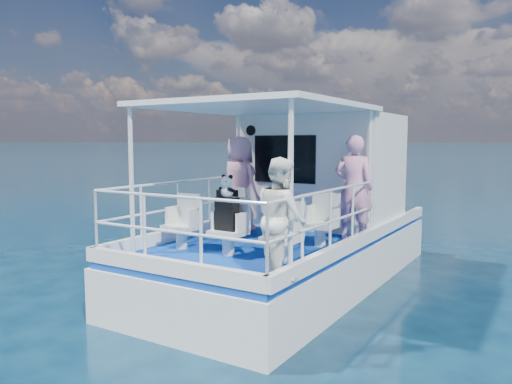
# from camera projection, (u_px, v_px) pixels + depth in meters

# --- Properties ---
(ground) EXTENTS (2000.00, 2000.00, 0.00)m
(ground) POSITION_uv_depth(u_px,v_px,m) (266.00, 295.00, 8.44)
(ground) COLOR #072035
(ground) RESTS_ON ground
(hull) EXTENTS (3.00, 7.00, 1.60)m
(hull) POSITION_uv_depth(u_px,v_px,m) (293.00, 281.00, 9.29)
(hull) COLOR white
(hull) RESTS_ON ground
(deck) EXTENTS (2.90, 6.90, 0.10)m
(deck) POSITION_uv_depth(u_px,v_px,m) (293.00, 236.00, 9.20)
(deck) COLOR #0B399F
(deck) RESTS_ON hull
(cabin) EXTENTS (2.85, 2.00, 2.20)m
(cabin) POSITION_uv_depth(u_px,v_px,m) (323.00, 170.00, 10.19)
(cabin) COLOR white
(cabin) RESTS_ON deck
(canopy) EXTENTS (3.00, 3.20, 0.08)m
(canopy) POSITION_uv_depth(u_px,v_px,m) (260.00, 107.00, 7.95)
(canopy) COLOR white
(canopy) RESTS_ON cabin
(canopy_posts) EXTENTS (2.77, 2.97, 2.20)m
(canopy_posts) POSITION_uv_depth(u_px,v_px,m) (258.00, 178.00, 8.03)
(canopy_posts) COLOR white
(canopy_posts) RESTS_ON deck
(railings) EXTENTS (2.84, 3.59, 1.00)m
(railings) POSITION_uv_depth(u_px,v_px,m) (247.00, 217.00, 7.81)
(railings) COLOR white
(railings) RESTS_ON deck
(seat_port_fwd) EXTENTS (0.48, 0.46, 0.38)m
(seat_port_fwd) POSITION_uv_depth(u_px,v_px,m) (228.00, 225.00, 8.97)
(seat_port_fwd) COLOR silver
(seat_port_fwd) RESTS_ON deck
(seat_center_fwd) EXTENTS (0.48, 0.46, 0.38)m
(seat_center_fwd) POSITION_uv_depth(u_px,v_px,m) (272.00, 229.00, 8.50)
(seat_center_fwd) COLOR silver
(seat_center_fwd) RESTS_ON deck
(seat_stbd_fwd) EXTENTS (0.48, 0.46, 0.38)m
(seat_stbd_fwd) POSITION_uv_depth(u_px,v_px,m) (320.00, 235.00, 8.03)
(seat_stbd_fwd) COLOR silver
(seat_stbd_fwd) RESTS_ON deck
(seat_port_aft) EXTENTS (0.48, 0.46, 0.38)m
(seat_port_aft) POSITION_uv_depth(u_px,v_px,m) (181.00, 237.00, 7.87)
(seat_port_aft) COLOR silver
(seat_port_aft) RESTS_ON deck
(seat_center_aft) EXTENTS (0.48, 0.46, 0.38)m
(seat_center_aft) POSITION_uv_depth(u_px,v_px,m) (228.00, 243.00, 7.40)
(seat_center_aft) COLOR silver
(seat_center_aft) RESTS_ON deck
(seat_stbd_aft) EXTENTS (0.48, 0.46, 0.38)m
(seat_stbd_aft) POSITION_uv_depth(u_px,v_px,m) (281.00, 249.00, 6.93)
(seat_stbd_aft) COLOR silver
(seat_stbd_aft) RESTS_ON deck
(passenger_port_fwd) EXTENTS (0.76, 0.62, 1.79)m
(passenger_port_fwd) POSITION_uv_depth(u_px,v_px,m) (239.00, 183.00, 9.50)
(passenger_port_fwd) COLOR pink
(passenger_port_fwd) RESTS_ON deck
(passenger_stbd_fwd) EXTENTS (0.72, 0.54, 1.80)m
(passenger_stbd_fwd) POSITION_uv_depth(u_px,v_px,m) (354.00, 188.00, 8.49)
(passenger_stbd_fwd) COLOR #E896C1
(passenger_stbd_fwd) RESTS_ON deck
(passenger_stbd_aft) EXTENTS (0.92, 0.90, 1.50)m
(passenger_stbd_aft) POSITION_uv_depth(u_px,v_px,m) (281.00, 218.00, 6.14)
(passenger_stbd_aft) COLOR white
(passenger_stbd_aft) RESTS_ON deck
(backpack_port) EXTENTS (0.34, 0.19, 0.45)m
(backpack_port) POSITION_uv_depth(u_px,v_px,m) (227.00, 203.00, 8.85)
(backpack_port) COLOR black
(backpack_port) RESTS_ON seat_port_fwd
(backpack_center) EXTENTS (0.32, 0.18, 0.49)m
(backpack_center) POSITION_uv_depth(u_px,v_px,m) (227.00, 214.00, 7.34)
(backpack_center) COLOR black
(backpack_center) RESTS_ON seat_center_aft
(compact_camera) EXTENTS (0.10, 0.06, 0.06)m
(compact_camera) POSITION_uv_depth(u_px,v_px,m) (227.00, 188.00, 8.84)
(compact_camera) COLOR black
(compact_camera) RESTS_ON backpack_port
(panda) EXTENTS (0.22, 0.18, 0.33)m
(panda) POSITION_uv_depth(u_px,v_px,m) (227.00, 186.00, 7.30)
(panda) COLOR white
(panda) RESTS_ON backpack_center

